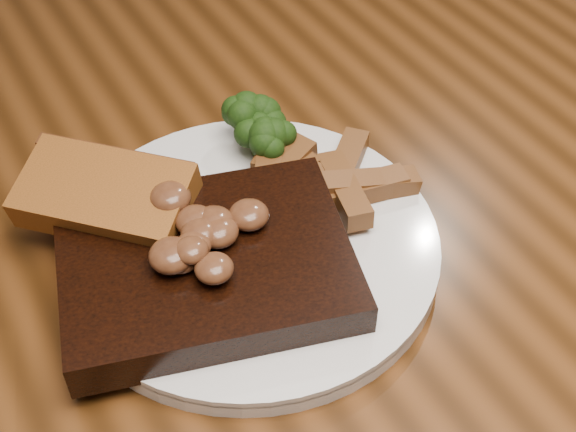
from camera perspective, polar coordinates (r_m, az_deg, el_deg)
name	(u,v)px	position (r m, az deg, el deg)	size (l,w,h in m)	color
dining_table	(300,330)	(0.64, 0.86, -8.12)	(1.60, 0.90, 0.75)	#4C280F
chair_far	(219,17)	(1.36, -4.94, 13.93)	(0.53, 0.53, 0.85)	black
plate	(251,248)	(0.57, -2.66, -2.26)	(0.26, 0.26, 0.01)	silver
steak	(206,266)	(0.53, -5.83, -3.52)	(0.19, 0.14, 0.03)	black
steak_bone	(252,341)	(0.50, -2.54, -8.86)	(0.13, 0.01, 0.02)	beige
mushroom_pile	(198,227)	(0.52, -6.45, -0.79)	(0.08, 0.08, 0.03)	brown
garlic_bread	(110,216)	(0.57, -12.54, -0.01)	(0.12, 0.06, 0.03)	brown
potato_wedges	(321,181)	(0.59, 2.37, 2.52)	(0.09, 0.09, 0.02)	brown
broccoli_cluster	(257,139)	(0.61, -2.18, 5.53)	(0.07, 0.07, 0.04)	#1A330B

